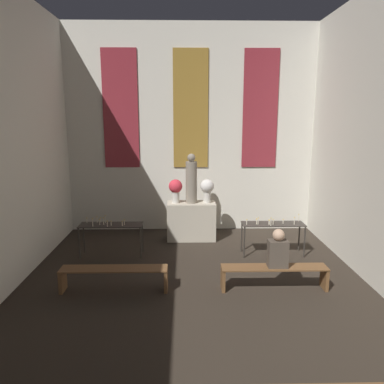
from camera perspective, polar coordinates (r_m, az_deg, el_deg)
The scene contains 10 objects.
wall_back at distance 10.47m, azimuth -0.21°, elevation 9.58°, with size 7.02×0.16×5.65m.
altar at distance 9.88m, azimuth -0.10°, elevation -4.43°, with size 1.26×0.61×0.99m.
statue at distance 9.64m, azimuth -0.10°, elevation 1.79°, with size 0.29×0.29×1.28m.
flower_vase_left at distance 9.68m, azimuth -2.53°, elevation 0.54°, with size 0.35×0.35×0.62m.
flower_vase_right at distance 9.70m, azimuth 2.32°, elevation 0.56°, with size 0.35×0.35×0.62m.
candle_rack_left at distance 8.87m, azimuth -12.28°, elevation -5.39°, with size 1.45×0.47×0.95m.
candle_rack_right at distance 8.95m, azimuth 12.23°, elevation -5.25°, with size 1.45×0.47×0.95m.
pew_back_left at distance 7.25m, azimuth -11.78°, elevation -12.14°, with size 1.98×0.36×0.45m.
pew_back_right at distance 7.33m, azimuth 12.40°, elevation -11.91°, with size 1.98×0.36×0.45m.
person_seated at distance 7.18m, azimuth 12.95°, elevation -8.63°, with size 0.36×0.24×0.73m.
Camera 1 is at (-0.18, 1.36, 3.21)m, focal length 35.00 mm.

